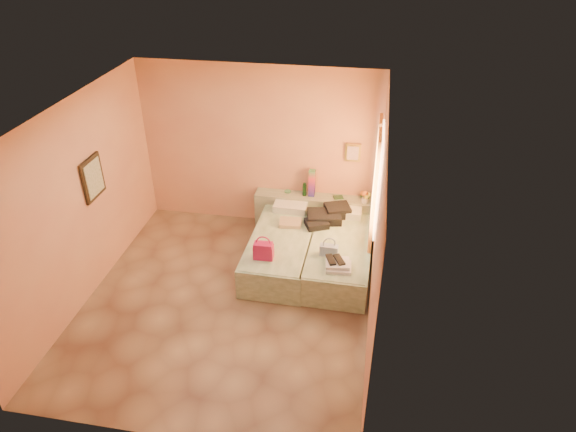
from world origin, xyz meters
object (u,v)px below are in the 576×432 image
flower_vase (365,196)px  water_bottle (304,190)px  blue_handbag (329,250)px  headboard_ledge (315,213)px  green_book (338,197)px  bed_right (339,255)px  bed_left (282,249)px  towel_stack (339,266)px  magenta_handbag (264,250)px

flower_vase → water_bottle: bearing=176.6°
flower_vase → blue_handbag: (-0.44, -1.37, -0.19)m
blue_handbag → headboard_ledge: bearing=107.9°
headboard_ledge → green_book: (0.39, 0.01, 0.34)m
water_bottle → bed_right: bearing=-56.0°
headboard_ledge → water_bottle: 0.48m
bed_left → bed_right: same height
blue_handbag → towel_stack: 0.35m
green_book → blue_handbag: size_ratio=0.61×
bed_right → blue_handbag: (-0.14, -0.38, 0.33)m
bed_left → blue_handbag: size_ratio=7.63×
headboard_ledge → towel_stack: bearing=-72.0°
green_book → magenta_handbag: magenta_handbag is taller
green_book → blue_handbag: (-0.00, -1.44, -0.08)m
flower_vase → magenta_handbag: flower_vase is taller
bed_right → water_bottle: water_bottle is taller
bed_left → towel_stack: 1.19m
bed_left → headboard_ledge: bearing=71.3°
flower_vase → magenta_handbag: (-1.36, -1.60, -0.14)m
headboard_ledge → green_book: size_ratio=12.90×
blue_handbag → magenta_handbag: bearing=-163.1°
water_bottle → blue_handbag: size_ratio=0.87×
magenta_handbag → headboard_ledge: bearing=70.7°
bed_left → towel_stack: towel_stack is taller
magenta_handbag → blue_handbag: magenta_handbag is taller
flower_vase → towel_stack: bearing=-99.2°
green_book → flower_vase: bearing=-26.9°
green_book → magenta_handbag: (-0.92, -1.67, -0.03)m
water_bottle → towel_stack: size_ratio=0.65×
blue_handbag → bed_left: bearing=156.2°
magenta_handbag → blue_handbag: 0.95m
headboard_ledge → magenta_handbag: size_ratio=7.25×
headboard_ledge → flower_vase: flower_vase is taller
water_bottle → towel_stack: water_bottle is taller
headboard_ledge → blue_handbag: bearing=-74.8°
bed_right → towel_stack: towel_stack is taller
water_bottle → flower_vase: (1.02, -0.06, 0.01)m
water_bottle → blue_handbag: water_bottle is taller
water_bottle → flower_vase: 1.02m
towel_stack → bed_right: bearing=93.0°
bed_left → towel_stack: (0.94, -0.68, 0.30)m
green_book → blue_handbag: bearing=-108.0°
bed_right → towel_stack: 0.74m
bed_left → blue_handbag: bearing=-25.5°
headboard_ledge → towel_stack: headboard_ledge is taller
magenta_handbag → towel_stack: size_ratio=0.81×
headboard_ledge → bed_right: 1.18m
green_book → blue_handbag: green_book is taller
headboard_ledge → blue_handbag: blue_handbag is taller
green_book → towel_stack: 1.75m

